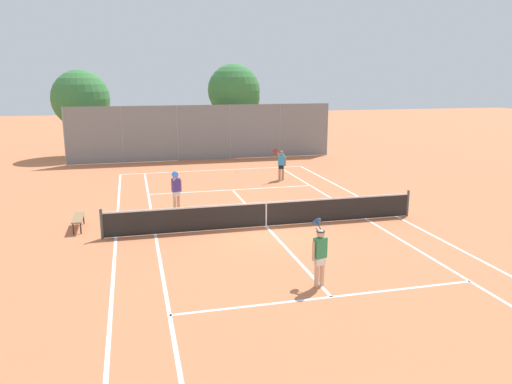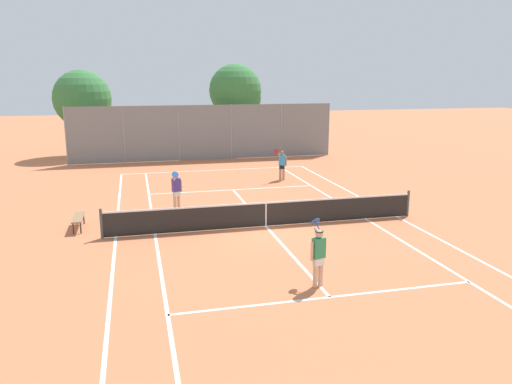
{
  "view_description": "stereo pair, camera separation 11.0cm",
  "coord_description": "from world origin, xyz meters",
  "px_view_note": "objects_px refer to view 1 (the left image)",
  "views": [
    {
      "loc": [
        -4.79,
        -17.47,
        5.56
      ],
      "look_at": [
        -0.02,
        1.5,
        1.0
      ],
      "focal_mm": 35.0,
      "sensor_mm": 36.0,
      "label": 1
    },
    {
      "loc": [
        -4.68,
        -17.5,
        5.56
      ],
      "look_at": [
        -0.02,
        1.5,
        1.0
      ],
      "focal_mm": 35.0,
      "sensor_mm": 36.0,
      "label": 2
    }
  ],
  "objects_px": {
    "tree_behind_right": "(236,92)",
    "tree_behind_left": "(80,101)",
    "player_far_left": "(176,189)",
    "loose_tennis_ball_0": "(237,172)",
    "courtside_bench": "(78,218)",
    "player_far_right": "(281,163)",
    "loose_tennis_ball_1": "(182,186)",
    "tennis_net": "(266,213)",
    "player_near_side": "(320,254)"
  },
  "relations": [
    {
      "from": "player_near_side",
      "to": "loose_tennis_ball_1",
      "type": "relative_size",
      "value": 26.88
    },
    {
      "from": "tennis_net",
      "to": "player_far_left",
      "type": "xyz_separation_m",
      "value": [
        -3.06,
        3.14,
        0.42
      ]
    },
    {
      "from": "player_far_left",
      "to": "player_far_right",
      "type": "distance_m",
      "value": 7.93
    },
    {
      "from": "loose_tennis_ball_1",
      "to": "player_far_right",
      "type": "bearing_deg",
      "value": 4.97
    },
    {
      "from": "player_near_side",
      "to": "tree_behind_right",
      "type": "xyz_separation_m",
      "value": [
        2.82,
        24.2,
        3.48
      ]
    },
    {
      "from": "loose_tennis_ball_1",
      "to": "loose_tennis_ball_0",
      "type": "bearing_deg",
      "value": 41.43
    },
    {
      "from": "courtside_bench",
      "to": "loose_tennis_ball_1",
      "type": "bearing_deg",
      "value": 54.72
    },
    {
      "from": "player_far_left",
      "to": "loose_tennis_ball_1",
      "type": "height_order",
      "value": "player_far_left"
    },
    {
      "from": "player_far_left",
      "to": "courtside_bench",
      "type": "height_order",
      "value": "player_far_left"
    },
    {
      "from": "courtside_bench",
      "to": "loose_tennis_ball_0",
      "type": "bearing_deg",
      "value": 49.66
    },
    {
      "from": "player_far_left",
      "to": "loose_tennis_ball_1",
      "type": "relative_size",
      "value": 26.88
    },
    {
      "from": "player_near_side",
      "to": "player_far_right",
      "type": "distance_m",
      "value": 14.18
    },
    {
      "from": "player_far_left",
      "to": "loose_tennis_ball_1",
      "type": "xyz_separation_m",
      "value": [
        0.67,
        4.55,
        -0.89
      ]
    },
    {
      "from": "tennis_net",
      "to": "loose_tennis_ball_0",
      "type": "relative_size",
      "value": 181.82
    },
    {
      "from": "player_far_left",
      "to": "player_far_right",
      "type": "xyz_separation_m",
      "value": [
        6.14,
        5.03,
        0.0
      ]
    },
    {
      "from": "tennis_net",
      "to": "courtside_bench",
      "type": "distance_m",
      "value": 6.99
    },
    {
      "from": "tennis_net",
      "to": "courtside_bench",
      "type": "bearing_deg",
      "value": 168.63
    },
    {
      "from": "player_far_left",
      "to": "tree_behind_right",
      "type": "distance_m",
      "value": 16.83
    },
    {
      "from": "player_far_left",
      "to": "tree_behind_left",
      "type": "bearing_deg",
      "value": 106.98
    },
    {
      "from": "tennis_net",
      "to": "courtside_bench",
      "type": "xyz_separation_m",
      "value": [
        -6.85,
        1.38,
        -0.1
      ]
    },
    {
      "from": "tree_behind_left",
      "to": "tennis_net",
      "type": "bearing_deg",
      "value": -67.57
    },
    {
      "from": "player_near_side",
      "to": "loose_tennis_ball_0",
      "type": "height_order",
      "value": "player_near_side"
    },
    {
      "from": "loose_tennis_ball_0",
      "to": "courtside_bench",
      "type": "height_order",
      "value": "courtside_bench"
    },
    {
      "from": "player_near_side",
      "to": "courtside_bench",
      "type": "relative_size",
      "value": 1.18
    },
    {
      "from": "tennis_net",
      "to": "courtside_bench",
      "type": "relative_size",
      "value": 8.0
    },
    {
      "from": "player_near_side",
      "to": "player_far_right",
      "type": "height_order",
      "value": "same"
    },
    {
      "from": "player_near_side",
      "to": "tree_behind_left",
      "type": "xyz_separation_m",
      "value": [
        -8.02,
        25.22,
        2.94
      ]
    },
    {
      "from": "loose_tennis_ball_1",
      "to": "tree_behind_right",
      "type": "xyz_separation_m",
      "value": [
        5.15,
        10.85,
        4.37
      ]
    },
    {
      "from": "player_near_side",
      "to": "tree_behind_left",
      "type": "height_order",
      "value": "tree_behind_left"
    },
    {
      "from": "tennis_net",
      "to": "loose_tennis_ball_1",
      "type": "height_order",
      "value": "tennis_net"
    },
    {
      "from": "player_near_side",
      "to": "loose_tennis_ball_1",
      "type": "xyz_separation_m",
      "value": [
        -2.33,
        13.35,
        -0.89
      ]
    },
    {
      "from": "player_far_left",
      "to": "tree_behind_left",
      "type": "height_order",
      "value": "tree_behind_left"
    },
    {
      "from": "tennis_net",
      "to": "player_far_right",
      "type": "xyz_separation_m",
      "value": [
        3.08,
        8.17,
        0.42
      ]
    },
    {
      "from": "loose_tennis_ball_1",
      "to": "tree_behind_right",
      "type": "bearing_deg",
      "value": 64.61
    },
    {
      "from": "tree_behind_right",
      "to": "tree_behind_left",
      "type": "bearing_deg",
      "value": 174.6
    },
    {
      "from": "player_near_side",
      "to": "tree_behind_left",
      "type": "distance_m",
      "value": 26.63
    },
    {
      "from": "tennis_net",
      "to": "loose_tennis_ball_1",
      "type": "distance_m",
      "value": 8.07
    },
    {
      "from": "tree_behind_left",
      "to": "courtside_bench",
      "type": "bearing_deg",
      "value": -86.15
    },
    {
      "from": "loose_tennis_ball_1",
      "to": "tree_behind_right",
      "type": "distance_m",
      "value": 12.78
    },
    {
      "from": "player_far_left",
      "to": "player_far_right",
      "type": "bearing_deg",
      "value": 39.31
    },
    {
      "from": "player_near_side",
      "to": "tree_behind_right",
      "type": "height_order",
      "value": "tree_behind_right"
    },
    {
      "from": "tree_behind_left",
      "to": "tree_behind_right",
      "type": "relative_size",
      "value": 0.93
    },
    {
      "from": "loose_tennis_ball_0",
      "to": "courtside_bench",
      "type": "xyz_separation_m",
      "value": [
        -8.04,
        -9.47,
        0.38
      ]
    },
    {
      "from": "player_far_left",
      "to": "loose_tennis_ball_1",
      "type": "distance_m",
      "value": 4.69
    },
    {
      "from": "tree_behind_left",
      "to": "loose_tennis_ball_0",
      "type": "bearing_deg",
      "value": -43.25
    },
    {
      "from": "loose_tennis_ball_0",
      "to": "tree_behind_left",
      "type": "relative_size",
      "value": 0.01
    },
    {
      "from": "loose_tennis_ball_0",
      "to": "tree_behind_left",
      "type": "bearing_deg",
      "value": 136.75
    },
    {
      "from": "loose_tennis_ball_0",
      "to": "tree_behind_right",
      "type": "xyz_separation_m",
      "value": [
        1.57,
        7.69,
        4.37
      ]
    },
    {
      "from": "player_far_right",
      "to": "loose_tennis_ball_1",
      "type": "xyz_separation_m",
      "value": [
        -5.47,
        -0.47,
        -0.89
      ]
    },
    {
      "from": "tennis_net",
      "to": "player_far_right",
      "type": "height_order",
      "value": "player_far_right"
    }
  ]
}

